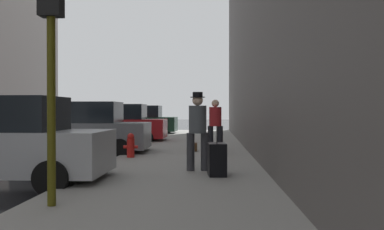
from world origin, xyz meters
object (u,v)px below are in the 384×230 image
(parked_gray_coupe, at_px, (86,130))
(rolling_suitcase, at_px, (217,159))
(parked_silver_sedan, at_px, (4,144))
(traffic_light, at_px, (51,23))
(pedestrian_with_beanie, at_px, (198,127))
(parked_red_hatchback, at_px, (120,125))
(pedestrian_in_red_jacket, at_px, (215,123))
(duffel_bag, at_px, (192,147))
(fire_hydrant, at_px, (131,145))
(parked_dark_green_sedan, at_px, (142,121))

(parked_gray_coupe, bearing_deg, rolling_suitcase, -49.46)
(parked_silver_sedan, xyz_separation_m, parked_gray_coupe, (0.00, 5.56, 0.00))
(traffic_light, height_order, pedestrian_with_beanie, traffic_light)
(parked_silver_sedan, height_order, pedestrian_with_beanie, pedestrian_with_beanie)
(parked_red_hatchback, distance_m, pedestrian_in_red_jacket, 6.85)
(parked_red_hatchback, bearing_deg, traffic_light, -82.05)
(pedestrian_in_red_jacket, distance_m, duffel_bag, 1.18)
(fire_hydrant, xyz_separation_m, traffic_light, (0.05, -6.26, 2.26))
(parked_silver_sedan, relative_size, fire_hydrant, 5.99)
(traffic_light, distance_m, pedestrian_with_beanie, 4.45)
(parked_gray_coupe, xyz_separation_m, pedestrian_with_beanie, (3.83, -4.25, 0.29))
(parked_silver_sedan, height_order, fire_hydrant, parked_silver_sedan)
(rolling_suitcase, bearing_deg, fire_hydrant, 126.24)
(rolling_suitcase, bearing_deg, parked_silver_sedan, -172.18)
(parked_silver_sedan, relative_size, pedestrian_with_beanie, 2.37)
(duffel_bag, bearing_deg, pedestrian_in_red_jacket, -25.37)
(rolling_suitcase, relative_size, duffel_bag, 2.36)
(duffel_bag, bearing_deg, traffic_light, -101.25)
(parked_red_hatchback, distance_m, parked_dark_green_sedan, 6.04)
(parked_dark_green_sedan, distance_m, rolling_suitcase, 16.94)
(fire_hydrant, bearing_deg, traffic_light, -89.54)
(fire_hydrant, xyz_separation_m, duffel_bag, (1.70, 2.03, -0.21))
(parked_dark_green_sedan, bearing_deg, duffel_bag, -72.39)
(parked_silver_sedan, xyz_separation_m, traffic_light, (1.85, -2.33, 1.91))
(fire_hydrant, distance_m, pedestrian_with_beanie, 3.37)
(traffic_light, xyz_separation_m, pedestrian_in_red_jacket, (2.41, 7.92, -1.65))
(traffic_light, bearing_deg, duffel_bag, 78.75)
(parked_silver_sedan, relative_size, traffic_light, 1.17)
(parked_silver_sedan, height_order, traffic_light, traffic_light)
(parked_gray_coupe, xyz_separation_m, parked_red_hatchback, (0.00, 5.38, 0.00))
(parked_silver_sedan, bearing_deg, rolling_suitcase, 7.82)
(parked_gray_coupe, height_order, parked_red_hatchback, same)
(parked_silver_sedan, xyz_separation_m, pedestrian_with_beanie, (3.83, 1.31, 0.29))
(parked_silver_sedan, xyz_separation_m, parked_dark_green_sedan, (-0.00, 16.98, 0.00))
(parked_gray_coupe, distance_m, pedestrian_in_red_jacket, 4.27)
(parked_gray_coupe, height_order, duffel_bag, parked_gray_coupe)
(parked_red_hatchback, relative_size, rolling_suitcase, 4.05)
(parked_red_hatchback, distance_m, duffel_bag, 6.12)
(parked_gray_coupe, height_order, pedestrian_in_red_jacket, pedestrian_in_red_jacket)
(rolling_suitcase, bearing_deg, pedestrian_with_beanie, 120.43)
(parked_gray_coupe, xyz_separation_m, duffel_bag, (3.50, 0.40, -0.56))
(parked_dark_green_sedan, bearing_deg, parked_silver_sedan, -90.00)
(parked_silver_sedan, relative_size, parked_dark_green_sedan, 0.99)
(parked_red_hatchback, distance_m, traffic_light, 13.54)
(pedestrian_in_red_jacket, height_order, rolling_suitcase, pedestrian_in_red_jacket)
(parked_red_hatchback, bearing_deg, pedestrian_in_red_jacket, -51.43)
(parked_red_hatchback, bearing_deg, rolling_suitcase, -67.67)
(parked_dark_green_sedan, bearing_deg, pedestrian_with_beanie, -76.28)
(parked_gray_coupe, bearing_deg, parked_silver_sedan, -90.00)
(duffel_bag, bearing_deg, parked_dark_green_sedan, 107.61)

